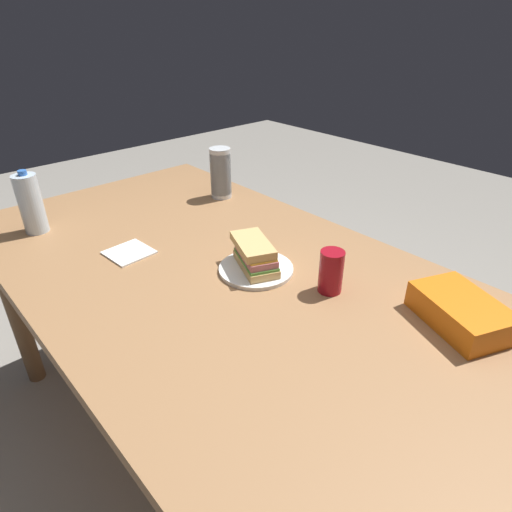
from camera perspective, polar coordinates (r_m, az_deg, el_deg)
The scene contains 9 objects.
ground_plane at distance 1.83m, azimuth -3.72°, elevation -22.98°, with size 8.00×8.00×0.00m, color gray.
dining_table at distance 1.35m, azimuth -4.67°, elevation -4.70°, with size 1.85×1.02×0.78m.
paper_plate at distance 1.29m, azimuth -0.00°, elevation -1.70°, with size 0.22×0.22×0.01m, color white.
sandwich at distance 1.27m, azimuth -0.14°, elevation 0.18°, with size 0.21×0.15×0.08m.
soda_can_red at distance 1.19m, azimuth 9.82°, elevation -2.01°, with size 0.07×0.07×0.12m, color maroon.
chip_bag at distance 1.18m, azimuth 25.29°, elevation -6.63°, with size 0.23×0.15×0.07m, color orange.
water_bottle_tall at distance 1.67m, azimuth -27.46°, elevation 6.11°, with size 0.08×0.08×0.22m.
plastic_cup_stack at distance 1.79m, azimuth -4.66°, elevation 10.79°, with size 0.08×0.08×0.20m.
paper_napkin at distance 1.44m, azimuth -16.32°, elevation 0.45°, with size 0.13×0.13×0.01m, color white.
Camera 1 is at (-0.90, 0.66, 1.45)m, focal length 30.48 mm.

